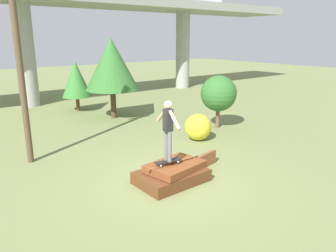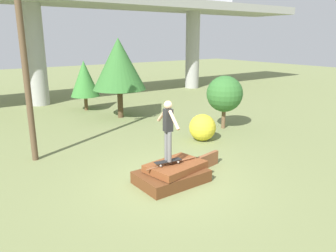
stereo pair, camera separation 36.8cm
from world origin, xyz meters
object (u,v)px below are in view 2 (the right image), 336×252
object	(u,v)px
tree_mid_back	(225,94)
bush_yellow_flowering	(202,127)
utility_pole	(23,45)
tree_behind_left	(84,79)
skateboard	(168,161)
skater	(168,127)
tree_behind_right	(119,64)

from	to	relation	value
tree_mid_back	bush_yellow_flowering	xyz separation A→B (m)	(-2.00, -0.83, -1.05)
utility_pole	tree_behind_left	xyz separation A→B (m)	(4.43, 6.46, -2.02)
skateboard	tree_behind_left	bearing A→B (deg)	80.24
utility_pole	skateboard	bearing A→B (deg)	-57.92
skateboard	tree_behind_left	world-z (taller)	tree_behind_left
skateboard	utility_pole	size ratio (longest dim) A/B	0.11
skater	tree_behind_left	distance (m)	10.78
tree_behind_left	skateboard	bearing A→B (deg)	-99.76
tree_behind_right	bush_yellow_flowering	size ratio (longest dim) A/B	3.73
tree_behind_right	bush_yellow_flowering	bearing A→B (deg)	-81.12
tree_behind_right	skateboard	bearing A→B (deg)	-108.32
tree_behind_right	bush_yellow_flowering	distance (m)	5.93
skateboard	tree_behind_left	xyz separation A→B (m)	(1.83, 10.62, 1.12)
tree_mid_back	bush_yellow_flowering	world-z (taller)	tree_mid_back
utility_pole	tree_behind_left	world-z (taller)	utility_pole
utility_pole	tree_mid_back	world-z (taller)	utility_pole
tree_behind_left	tree_behind_right	distance (m)	2.96
bush_yellow_flowering	tree_mid_back	bearing A→B (deg)	22.52
skater	tree_behind_right	world-z (taller)	tree_behind_right
skateboard	utility_pole	bearing A→B (deg)	122.08
tree_behind_right	skater	bearing A→B (deg)	-108.32
skateboard	bush_yellow_flowering	distance (m)	4.28
utility_pole	tree_mid_back	size ratio (longest dim) A/B	3.07
tree_behind_right	tree_behind_left	bearing A→B (deg)	106.54
skater	bush_yellow_flowering	size ratio (longest dim) A/B	1.59
tree_behind_left	tree_mid_back	xyz separation A→B (m)	(3.65, -7.30, -0.21)
skater	bush_yellow_flowering	world-z (taller)	skater
skateboard	skater	world-z (taller)	skater
utility_pole	skater	bearing A→B (deg)	-57.92
tree_behind_left	tree_mid_back	distance (m)	8.17
skateboard	skater	bearing A→B (deg)	-2.39
skateboard	tree_mid_back	bearing A→B (deg)	31.19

